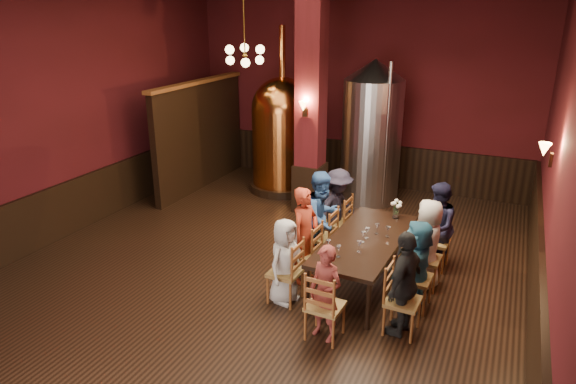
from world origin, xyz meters
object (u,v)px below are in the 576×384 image
at_px(person_0, 285,261).
at_px(steel_vessel, 372,132).
at_px(dining_table, 366,242).
at_px(rose_vase, 396,206).
at_px(person_1, 305,235).
at_px(copper_kettle, 283,133).
at_px(person_2, 322,218).

height_order(person_0, steel_vessel, steel_vessel).
distance_m(dining_table, steel_vessel, 3.81).
bearing_deg(rose_vase, person_0, -120.24).
height_order(person_1, copper_kettle, copper_kettle).
height_order(copper_kettle, rose_vase, copper_kettle).
relative_size(person_0, person_2, 0.80).
bearing_deg(person_0, copper_kettle, 38.06).
bearing_deg(dining_table, rose_vase, 79.23).
height_order(person_2, rose_vase, person_2).
distance_m(dining_table, rose_vase, 1.02).
relative_size(person_1, copper_kettle, 0.41).
relative_size(copper_kettle, rose_vase, 11.30).
distance_m(person_1, rose_vase, 1.67).
relative_size(dining_table, person_1, 1.61).
relative_size(copper_kettle, steel_vessel, 1.21).
bearing_deg(person_2, copper_kettle, 57.62).
bearing_deg(copper_kettle, person_0, -64.84).
relative_size(dining_table, steel_vessel, 0.80).
bearing_deg(dining_table, person_2, 158.78).
relative_size(dining_table, rose_vase, 7.53).
xyz_separation_m(dining_table, steel_vessel, (-0.95, 3.60, 0.83)).
bearing_deg(dining_table, steel_vessel, 107.20).
relative_size(dining_table, person_2, 1.55).
xyz_separation_m(dining_table, person_1, (-0.86, -0.29, 0.07)).
relative_size(person_2, steel_vessel, 0.52).
height_order(person_0, rose_vase, person_0).
xyz_separation_m(dining_table, person_0, (-0.89, -0.96, -0.06)).
height_order(dining_table, copper_kettle, copper_kettle).
height_order(person_2, steel_vessel, steel_vessel).
xyz_separation_m(person_0, copper_kettle, (-2.07, 4.41, 0.70)).
bearing_deg(person_0, person_2, 10.43).
bearing_deg(person_2, dining_table, -90.72).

